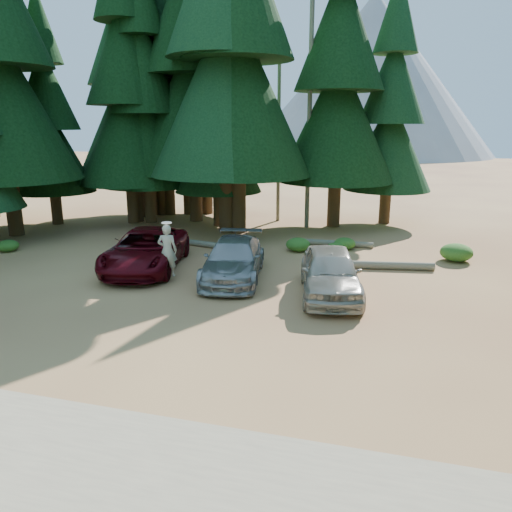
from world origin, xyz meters
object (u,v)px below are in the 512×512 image
object	(u,v)px
silver_minivan_center	(234,259)
log_right	(371,265)
log_mid	(338,243)
red_pickup	(146,250)
frisbee_player	(167,250)
silver_minivan_right	(330,272)
log_left	(223,247)

from	to	relation	value
silver_minivan_center	log_right	world-z (taller)	silver_minivan_center
log_mid	log_right	size ratio (longest dim) A/B	0.67
silver_minivan_center	log_right	distance (m)	5.59
red_pickup	silver_minivan_center	xyz separation A→B (m)	(3.76, -0.28, -0.05)
silver_minivan_center	frisbee_player	xyz separation A→B (m)	(-2.22, -0.95, 0.43)
silver_minivan_center	frisbee_player	size ratio (longest dim) A/B	2.52
frisbee_player	log_right	bearing A→B (deg)	-166.11
frisbee_player	silver_minivan_right	bearing A→B (deg)	167.05
frisbee_player	log_mid	bearing A→B (deg)	-140.23
red_pickup	frisbee_player	xyz separation A→B (m)	(1.54, -1.23, 0.38)
log_mid	log_right	bearing A→B (deg)	-64.75
red_pickup	log_right	bearing A→B (deg)	3.19
silver_minivan_center	log_mid	bearing A→B (deg)	52.49
red_pickup	silver_minivan_center	distance (m)	3.77
log_left	log_right	xyz separation A→B (m)	(6.72, -1.41, 0.01)
frisbee_player	log_mid	size ratio (longest dim) A/B	0.61
log_left	frisbee_player	bearing A→B (deg)	-82.02
log_mid	silver_minivan_right	bearing A→B (deg)	-86.46
red_pickup	log_mid	size ratio (longest dim) A/B	1.71
red_pickup	log_right	xyz separation A→B (m)	(8.64, 2.37, -0.63)
silver_minivan_right	frisbee_player	bearing A→B (deg)	168.44
silver_minivan_right	frisbee_player	xyz separation A→B (m)	(-5.92, -0.01, 0.35)
silver_minivan_right	frisbee_player	world-z (taller)	frisbee_player
red_pickup	silver_minivan_center	world-z (taller)	red_pickup
silver_minivan_center	log_mid	size ratio (longest dim) A/B	1.53
log_right	silver_minivan_right	bearing A→B (deg)	-117.84
silver_minivan_center	red_pickup	bearing A→B (deg)	165.44
silver_minivan_center	log_left	distance (m)	4.50
log_mid	frisbee_player	bearing A→B (deg)	-127.95
red_pickup	silver_minivan_right	xyz separation A→B (m)	(7.47, -1.22, 0.03)
log_mid	log_right	xyz separation A→B (m)	(1.71, -3.50, 0.02)
log_right	frisbee_player	bearing A→B (deg)	-162.82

